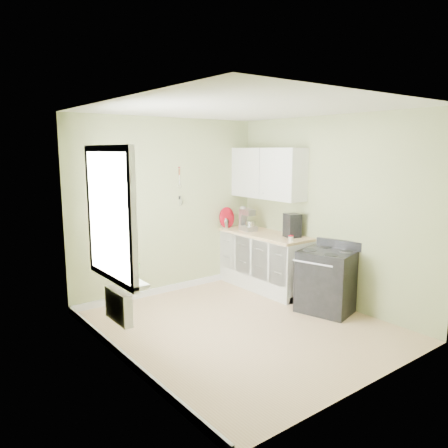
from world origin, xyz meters
TOP-DOWN VIEW (x-y plane):
  - floor at (0.00, 0.00)m, footprint 3.20×3.60m
  - ceiling at (0.00, 0.00)m, footprint 3.20×3.60m
  - wall_back at (0.00, 1.81)m, footprint 3.20×0.02m
  - wall_left at (-1.61, 0.00)m, footprint 0.02×3.60m
  - wall_right at (1.61, 0.00)m, footprint 0.02×3.60m
  - base_cabinets at (1.30, 1.00)m, footprint 0.60×1.60m
  - countertop at (1.29, 1.00)m, footprint 0.64×1.60m
  - upper_cabinets at (1.43, 1.10)m, footprint 0.35×1.40m
  - window at (-1.58, 0.30)m, footprint 0.06×1.14m
  - window_sill at (-1.51, 0.30)m, footprint 0.18×1.14m
  - radiator at (-1.54, 0.25)m, footprint 0.12×0.50m
  - wall_utensils at (0.20, 1.78)m, footprint 0.02×0.14m
  - stove at (1.28, -0.28)m, footprint 0.79×0.84m
  - stand_mixer at (1.22, 1.35)m, footprint 0.24×0.35m
  - kettle at (1.05, 1.72)m, footprint 0.17×0.10m
  - coffee_maker at (1.40, 0.51)m, footprint 0.26×0.27m
  - red_tray at (1.09, 1.72)m, footprint 0.36×0.12m
  - jar at (1.16, 0.30)m, footprint 0.08×0.08m
  - plant_a at (-1.50, -0.10)m, footprint 0.18×0.16m
  - plant_b at (-1.50, 0.35)m, footprint 0.21×0.20m
  - plant_c at (-1.50, 0.65)m, footprint 0.21×0.21m

SIDE VIEW (x-z plane):
  - floor at x=0.00m, z-range -0.02..0.00m
  - base_cabinets at x=1.30m, z-range 0.00..0.87m
  - stove at x=1.28m, z-range -0.05..0.92m
  - radiator at x=-1.54m, z-range 0.38..0.73m
  - window_sill at x=-1.51m, z-range 0.86..0.90m
  - countertop at x=1.29m, z-range 0.87..0.91m
  - jar at x=1.16m, z-range 0.91..1.00m
  - kettle at x=1.05m, z-range 0.91..1.08m
  - plant_c at x=-1.50m, z-range 0.90..1.18m
  - plant_a at x=-1.50m, z-range 0.90..1.18m
  - plant_b at x=-1.50m, z-range 0.90..1.19m
  - stand_mixer at x=1.22m, z-range 0.88..1.28m
  - coffee_maker at x=1.40m, z-range 0.90..1.26m
  - red_tray at x=1.09m, z-range 0.91..1.27m
  - wall_back at x=0.00m, z-range 0.00..2.70m
  - wall_left at x=-1.61m, z-range 0.00..2.70m
  - wall_right at x=1.61m, z-range 0.00..2.70m
  - window at x=-1.58m, z-range 0.83..2.27m
  - wall_utensils at x=0.20m, z-range 1.27..1.85m
  - upper_cabinets at x=1.43m, z-range 1.45..2.25m
  - ceiling at x=0.00m, z-range 2.70..2.72m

